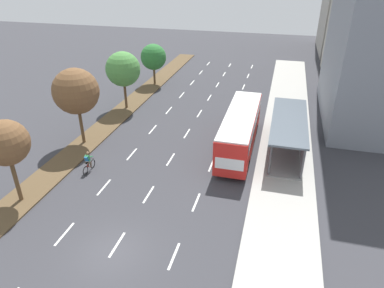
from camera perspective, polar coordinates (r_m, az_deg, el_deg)
The scene contains 15 objects.
ground_plane at distance 21.27m, azimuth -12.95°, elevation -16.93°, with size 140.00×140.00×0.00m, color #38383D.
median_strip at distance 39.66m, azimuth -10.92°, elevation 5.66°, with size 2.60×52.00×0.12m, color brown.
sidewalk_right at distance 36.11m, azimuth 15.26°, elevation 2.90°, with size 4.50×52.00×0.15m, color #ADAAA3.
lane_divider_left at distance 36.63m, azimuth -5.06°, elevation 4.06°, with size 0.14×47.94×0.01m.
lane_divider_center at distance 35.67m, azimuth 0.26°, elevation 3.50°, with size 0.14×47.94×0.01m.
lane_divider_right at distance 35.03m, azimuth 5.81°, elevation 2.87°, with size 0.14×47.94×0.01m.
bus_shelter at distance 30.67m, azimuth 15.98°, elevation 1.93°, with size 2.90×10.09×2.86m.
bus at distance 30.14m, azimuth 7.92°, elevation 2.75°, with size 2.54×11.29×3.37m.
cyclist at distance 28.31m, azimuth -16.65°, elevation -2.93°, with size 0.46×1.82×1.71m.
median_tree_nearest at distance 24.96m, azimuth -28.27°, elevation 0.13°, with size 2.99×2.99×5.92m.
median_tree_second at distance 31.23m, azimuth -18.52°, elevation 8.18°, with size 3.92×3.92×6.81m.
median_tree_third at distance 38.53m, azimuth -11.26°, elevation 11.94°, with size 3.69×3.69×6.22m.
median_tree_fourth at distance 46.45m, azimuth -6.35°, elevation 13.99°, with size 3.30×3.30×5.24m.
building_near_right at distance 38.37m, azimuth 28.77°, elevation 17.68°, with size 7.58×15.54×20.08m, color gray.
building_mid_right at distance 53.16m, azimuth 27.56°, elevation 19.70°, with size 9.03×11.82×19.62m, color #A39E93.
Camera 1 is at (8.14, -12.97, 14.76)m, focal length 32.51 mm.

